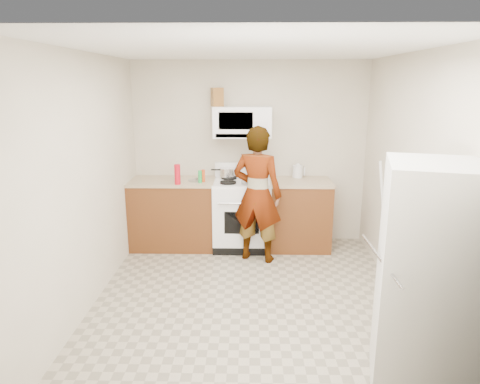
{
  "coord_description": "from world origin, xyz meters",
  "views": [
    {
      "loc": [
        -0.02,
        -4.08,
        2.21
      ],
      "look_at": [
        -0.11,
        0.55,
        1.02
      ],
      "focal_mm": 32.0,
      "sensor_mm": 36.0,
      "label": 1
    }
  ],
  "objects_px": {
    "microwave": "(242,122)",
    "person": "(257,195)",
    "fridge": "(431,281)",
    "gas_range": "(242,213)",
    "saucepan": "(227,172)",
    "kettle": "(298,171)"
  },
  "relations": [
    {
      "from": "microwave",
      "to": "person",
      "type": "distance_m",
      "value": 1.03
    },
    {
      "from": "person",
      "to": "fridge",
      "type": "xyz_separation_m",
      "value": [
        1.18,
        -2.34,
        -0.0
      ]
    },
    {
      "from": "gas_range",
      "to": "saucepan",
      "type": "xyz_separation_m",
      "value": [
        -0.2,
        0.16,
        0.52
      ]
    },
    {
      "from": "microwave",
      "to": "person",
      "type": "relative_size",
      "value": 0.44
    },
    {
      "from": "person",
      "to": "kettle",
      "type": "height_order",
      "value": "person"
    },
    {
      "from": "person",
      "to": "fridge",
      "type": "distance_m",
      "value": 2.62
    },
    {
      "from": "microwave",
      "to": "saucepan",
      "type": "relative_size",
      "value": 3.68
    },
    {
      "from": "person",
      "to": "fridge",
      "type": "bearing_deg",
      "value": 135.73
    },
    {
      "from": "microwave",
      "to": "fridge",
      "type": "bearing_deg",
      "value": -64.62
    },
    {
      "from": "gas_range",
      "to": "saucepan",
      "type": "relative_size",
      "value": 5.47
    },
    {
      "from": "gas_range",
      "to": "fridge",
      "type": "height_order",
      "value": "fridge"
    },
    {
      "from": "person",
      "to": "kettle",
      "type": "relative_size",
      "value": 10.31
    },
    {
      "from": "person",
      "to": "gas_range",
      "type": "bearing_deg",
      "value": -46.74
    },
    {
      "from": "gas_range",
      "to": "microwave",
      "type": "xyz_separation_m",
      "value": [
        0.0,
        0.13,
        1.21
      ]
    },
    {
      "from": "gas_range",
      "to": "microwave",
      "type": "relative_size",
      "value": 1.49
    },
    {
      "from": "gas_range",
      "to": "saucepan",
      "type": "bearing_deg",
      "value": 141.29
    },
    {
      "from": "kettle",
      "to": "fridge",
      "type": "bearing_deg",
      "value": -67.89
    },
    {
      "from": "fridge",
      "to": "kettle",
      "type": "distance_m",
      "value": 3.05
    },
    {
      "from": "gas_range",
      "to": "kettle",
      "type": "height_order",
      "value": "gas_range"
    },
    {
      "from": "saucepan",
      "to": "microwave",
      "type": "bearing_deg",
      "value": -9.93
    },
    {
      "from": "gas_range",
      "to": "kettle",
      "type": "bearing_deg",
      "value": 15.54
    },
    {
      "from": "fridge",
      "to": "saucepan",
      "type": "height_order",
      "value": "fridge"
    }
  ]
}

